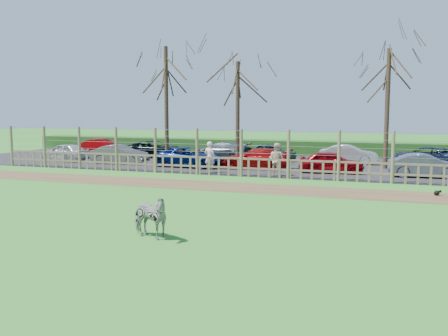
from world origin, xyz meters
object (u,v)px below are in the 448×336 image
(car_10, at_px, (271,152))
(car_12, at_px, (425,157))
(tree_mid, at_px, (238,88))
(car_4, at_px, (331,162))
(car_9, at_px, (221,151))
(car_5, at_px, (425,166))
(car_7, at_px, (102,147))
(crow, at_px, (437,193))
(car_1, at_px, (120,154))
(zebra, at_px, (149,217))
(visitor_a, at_px, (210,157))
(car_3, at_px, (256,159))
(car_11, at_px, (349,154))
(tree_left, at_px, (166,76))
(car_8, at_px, (155,149))
(tree_right, at_px, (388,79))
(car_2, at_px, (190,157))
(car_0, at_px, (65,152))
(visitor_b, at_px, (276,159))

(car_10, height_order, car_12, same)
(tree_mid, xyz_separation_m, car_4, (6.28, -2.63, -4.23))
(car_9, bearing_deg, car_5, 67.19)
(tree_mid, xyz_separation_m, car_7, (-11.90, 2.77, -4.23))
(crow, xyz_separation_m, car_1, (-18.44, 5.95, 0.52))
(zebra, bearing_deg, car_1, 52.67)
(car_5, bearing_deg, visitor_a, 95.79)
(car_3, relative_size, car_11, 1.14)
(car_1, relative_size, car_3, 0.88)
(tree_left, xyz_separation_m, car_3, (6.35, -1.17, -4.98))
(car_1, bearing_deg, car_8, -5.92)
(car_8, relative_size, car_12, 1.00)
(tree_right, distance_m, crow, 10.51)
(crow, xyz_separation_m, car_2, (-13.53, 5.82, 0.52))
(car_0, distance_m, car_3, 13.40)
(car_2, relative_size, car_10, 1.23)
(visitor_b, bearing_deg, car_9, -37.23)
(visitor_a, height_order, car_4, visitor_a)
(car_3, distance_m, car_5, 9.23)
(tree_left, distance_m, visitor_a, 7.54)
(tree_right, xyz_separation_m, visitor_a, (-9.03, -5.33, -4.34))
(car_9, bearing_deg, car_2, -3.27)
(tree_left, height_order, car_7, tree_left)
(car_2, bearing_deg, car_7, 65.34)
(car_1, distance_m, car_5, 18.20)
(tree_right, relative_size, visitor_b, 4.26)
(tree_left, distance_m, car_12, 16.85)
(tree_right, relative_size, car_10, 2.09)
(car_7, height_order, car_11, same)
(zebra, distance_m, car_10, 21.13)
(tree_mid, relative_size, car_7, 1.87)
(car_4, distance_m, car_9, 9.71)
(tree_mid, distance_m, car_12, 12.25)
(visitor_a, xyz_separation_m, car_7, (-11.87, 7.61, -0.26))
(car_11, bearing_deg, car_5, -142.25)
(tree_mid, relative_size, tree_right, 0.93)
(car_7, bearing_deg, car_11, -85.45)
(car_0, height_order, car_8, same)
(visitor_a, xyz_separation_m, crow, (11.33, -3.56, -0.78))
(tree_mid, distance_m, car_5, 12.17)
(car_12, bearing_deg, tree_right, -49.06)
(visitor_b, height_order, car_12, visitor_b)
(car_5, bearing_deg, tree_right, 27.28)
(car_1, height_order, car_11, same)
(car_9, bearing_deg, tree_mid, 39.00)
(car_0, relative_size, car_9, 0.85)
(car_8, bearing_deg, car_9, -89.63)
(tree_right, bearing_deg, crow, -75.45)
(tree_right, bearing_deg, car_4, -131.03)
(car_4, distance_m, car_10, 7.09)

